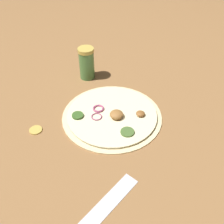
# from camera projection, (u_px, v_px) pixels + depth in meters

# --- Properties ---
(ground_plane) EXTENTS (3.00, 3.00, 0.00)m
(ground_plane) POSITION_uv_depth(u_px,v_px,m) (112.00, 116.00, 0.77)
(ground_plane) COLOR olive
(pizza) EXTENTS (0.29, 0.29, 0.03)m
(pizza) POSITION_uv_depth(u_px,v_px,m) (112.00, 115.00, 0.76)
(pizza) COLOR beige
(pizza) RESTS_ON ground_plane
(spice_jar) EXTENTS (0.05, 0.05, 0.11)m
(spice_jar) POSITION_uv_depth(u_px,v_px,m) (87.00, 63.00, 0.89)
(spice_jar) COLOR #4C7F42
(spice_jar) RESTS_ON ground_plane
(loose_cap) EXTENTS (0.04, 0.04, 0.01)m
(loose_cap) POSITION_uv_depth(u_px,v_px,m) (36.00, 130.00, 0.72)
(loose_cap) COLOR gold
(loose_cap) RESTS_ON ground_plane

